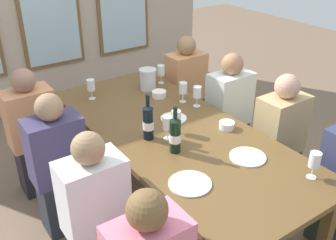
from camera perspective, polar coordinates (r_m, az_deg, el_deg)
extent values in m
plane|color=#7A614B|center=(3.28, 0.79, -12.83)|extent=(12.00, 12.00, 0.00)
cube|color=brown|center=(2.86, 0.88, -1.84)|extent=(1.00, 2.35, 0.04)
cube|color=brown|center=(2.74, 22.05, -15.36)|extent=(0.07, 0.07, 0.70)
cube|color=brown|center=(3.73, -14.05, -1.71)|extent=(0.07, 0.07, 0.70)
cube|color=brown|center=(4.03, -3.33, 1.49)|extent=(0.07, 0.07, 0.70)
cylinder|color=white|center=(2.59, 11.60, -5.31)|extent=(0.24, 0.24, 0.01)
cylinder|color=white|center=(2.31, 3.24, -9.29)|extent=(0.26, 0.26, 0.01)
cylinder|color=white|center=(3.01, 0.82, 0.27)|extent=(0.20, 0.20, 0.01)
cylinder|color=silver|center=(3.51, -2.97, 5.83)|extent=(0.14, 0.14, 0.17)
cylinder|color=silver|center=(3.47, -3.01, 7.28)|extent=(0.16, 0.16, 0.02)
cylinder|color=black|center=(2.70, -2.91, -0.53)|extent=(0.07, 0.07, 0.23)
cone|color=black|center=(2.64, -2.98, 1.94)|extent=(0.07, 0.07, 0.02)
cylinder|color=black|center=(2.62, -3.00, 2.92)|extent=(0.03, 0.03, 0.08)
cylinder|color=silver|center=(2.70, -2.90, -0.74)|extent=(0.08, 0.08, 0.06)
cylinder|color=black|center=(2.55, 1.04, -2.41)|extent=(0.08, 0.07, 0.23)
cone|color=black|center=(2.48, 1.07, 0.12)|extent=(0.08, 0.07, 0.02)
cylinder|color=black|center=(2.46, 1.08, 1.14)|extent=(0.03, 0.03, 0.08)
cylinder|color=white|center=(2.55, 1.04, -2.63)|extent=(0.08, 0.08, 0.06)
cylinder|color=white|center=(3.37, -1.33, 3.82)|extent=(0.12, 0.12, 0.05)
cylinder|color=white|center=(2.90, 8.62, -0.75)|extent=(0.11, 0.11, 0.05)
cylinder|color=white|center=(2.74, -0.09, -2.73)|extent=(0.06, 0.06, 0.00)
cylinder|color=white|center=(2.72, -0.09, -2.01)|extent=(0.01, 0.01, 0.07)
cylinder|color=white|center=(2.68, -0.09, -0.44)|extent=(0.07, 0.07, 0.09)
cylinder|color=maroon|center=(2.70, -0.09, -0.98)|extent=(0.06, 0.06, 0.03)
cylinder|color=white|center=(3.22, 4.23, 2.09)|extent=(0.06, 0.06, 0.00)
cylinder|color=white|center=(3.20, 4.25, 2.73)|extent=(0.01, 0.01, 0.07)
cylinder|color=white|center=(3.17, 4.31, 4.12)|extent=(0.07, 0.07, 0.09)
cylinder|color=white|center=(2.52, 20.27, -7.85)|extent=(0.06, 0.06, 0.00)
cylinder|color=white|center=(2.49, 20.42, -7.11)|extent=(0.01, 0.01, 0.07)
cylinder|color=white|center=(2.45, 20.75, -5.47)|extent=(0.07, 0.07, 0.09)
cylinder|color=#590C19|center=(2.46, 20.63, -6.07)|extent=(0.06, 0.06, 0.03)
cylinder|color=white|center=(3.67, -1.02, 5.49)|extent=(0.06, 0.06, 0.00)
cylinder|color=white|center=(3.65, -1.03, 6.06)|extent=(0.01, 0.01, 0.07)
cylinder|color=white|center=(3.62, -1.04, 7.31)|extent=(0.07, 0.07, 0.09)
cylinder|color=beige|center=(3.63, -1.04, 6.89)|extent=(0.06, 0.06, 0.03)
cylinder|color=white|center=(3.29, 2.19, 2.73)|extent=(0.06, 0.06, 0.00)
cylinder|color=white|center=(3.27, 2.20, 3.36)|extent=(0.01, 0.01, 0.07)
cylinder|color=white|center=(3.24, 2.23, 4.73)|extent=(0.07, 0.07, 0.09)
cylinder|color=white|center=(2.82, 1.18, -1.78)|extent=(0.06, 0.06, 0.00)
cylinder|color=white|center=(2.80, 1.19, -1.08)|extent=(0.01, 0.01, 0.07)
cylinder|color=white|center=(2.76, 1.20, 0.46)|extent=(0.07, 0.07, 0.09)
cylinder|color=#590C19|center=(2.78, 1.20, -0.20)|extent=(0.06, 0.06, 0.02)
cylinder|color=white|center=(3.41, -11.06, 3.14)|extent=(0.06, 0.06, 0.00)
cylinder|color=white|center=(3.39, -11.12, 3.74)|extent=(0.01, 0.01, 0.07)
cylinder|color=white|center=(3.36, -11.25, 5.06)|extent=(0.07, 0.07, 0.09)
sphere|color=brown|center=(1.72, -3.11, -13.04)|extent=(0.19, 0.19, 0.19)
cube|color=#293630|center=(3.14, 23.42, -12.46)|extent=(0.32, 0.24, 0.45)
cube|color=silver|center=(2.35, -10.88, -10.86)|extent=(0.38, 0.24, 0.48)
sphere|color=#977653|center=(2.16, -11.64, -4.09)|extent=(0.19, 0.19, 0.19)
cube|color=#2F3340|center=(3.39, 15.25, -7.63)|extent=(0.32, 0.24, 0.45)
cube|color=tan|center=(3.15, 16.29, -0.71)|extent=(0.38, 0.24, 0.48)
sphere|color=tan|center=(3.02, 17.10, 4.73)|extent=(0.19, 0.19, 0.19)
cube|color=#242730|center=(3.09, -15.02, -11.47)|extent=(0.32, 0.24, 0.45)
cube|color=#3C3559|center=(2.83, -16.16, -4.13)|extent=(0.38, 0.24, 0.48)
sphere|color=#967253|center=(2.68, -17.06, 1.79)|extent=(0.19, 0.19, 0.19)
cube|color=#232F42|center=(3.72, 8.50, -3.44)|extent=(0.32, 0.24, 0.45)
cube|color=silver|center=(3.50, 9.03, 3.07)|extent=(0.38, 0.24, 0.48)
sphere|color=#9D6E4B|center=(3.38, 9.44, 8.09)|extent=(0.19, 0.19, 0.19)
cube|color=#2B252E|center=(3.55, -18.38, -6.37)|extent=(0.32, 0.24, 0.45)
cube|color=tan|center=(3.32, -19.56, 0.30)|extent=(0.38, 0.24, 0.48)
sphere|color=#9A6C58|center=(3.19, -20.48, 5.48)|extent=(0.19, 0.19, 0.19)
cube|color=#21382F|center=(4.15, 2.48, 0.37)|extent=(0.32, 0.24, 0.45)
cube|color=tan|center=(3.96, 2.62, 6.36)|extent=(0.38, 0.24, 0.48)
sphere|color=#9A744E|center=(3.85, 2.72, 10.87)|extent=(0.19, 0.19, 0.19)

